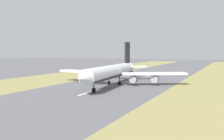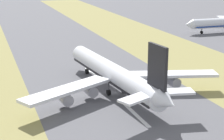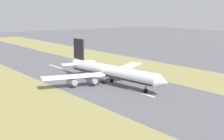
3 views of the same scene
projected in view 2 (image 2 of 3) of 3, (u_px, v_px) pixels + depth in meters
name	position (u px, v px, depth m)	size (l,w,h in m)	color
ground_plane	(112.00, 92.00, 118.08)	(800.00, 800.00, 0.00)	#56565B
centreline_dash_mid	(136.00, 114.00, 101.09)	(1.20, 18.00, 0.01)	silver
centreline_dash_far	(93.00, 74.00, 137.30)	(1.20, 18.00, 0.01)	silver
airplane_main_jet	(115.00, 75.00, 115.98)	(63.77, 67.20, 20.20)	silver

